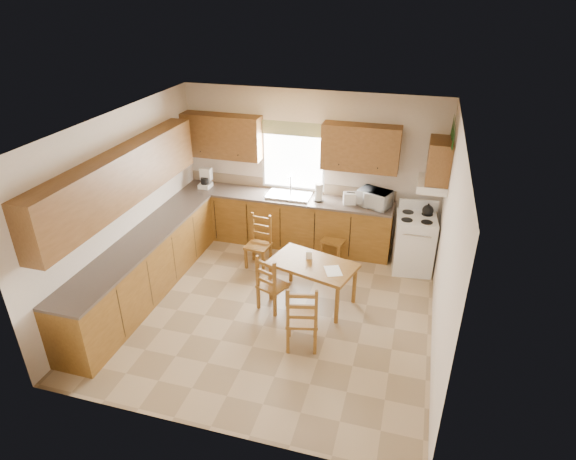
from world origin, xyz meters
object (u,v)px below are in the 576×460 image
(chair_near_left, at_px, (273,282))
(chair_far_right, at_px, (334,237))
(microwave, at_px, (375,198))
(stove, at_px, (414,244))
(dining_table, at_px, (312,282))
(chair_far_left, at_px, (258,243))
(chair_near_right, at_px, (302,315))

(chair_near_left, height_order, chair_far_right, chair_far_right)
(microwave, relative_size, chair_far_right, 0.54)
(stove, bearing_deg, dining_table, -141.55)
(stove, height_order, dining_table, stove)
(chair_near_left, distance_m, chair_far_left, 1.18)
(chair_near_right, bearing_deg, chair_near_left, -61.13)
(chair_near_right, bearing_deg, stove, -131.42)
(chair_near_left, bearing_deg, stove, -117.22)
(microwave, relative_size, chair_near_right, 0.50)
(chair_near_right, xyz_separation_m, chair_far_left, (-1.18, 1.71, -0.04))
(microwave, bearing_deg, chair_near_left, -100.61)
(chair_near_right, bearing_deg, microwave, -115.03)
(chair_near_left, xyz_separation_m, chair_far_left, (-0.58, 1.03, 0.01))
(stove, xyz_separation_m, microwave, (-0.71, 0.27, 0.60))
(chair_far_left, bearing_deg, chair_near_right, -48.97)
(stove, height_order, chair_near_right, chair_near_right)
(chair_near_left, bearing_deg, chair_near_right, 153.10)
(chair_near_left, distance_m, chair_far_right, 1.69)
(dining_table, xyz_separation_m, chair_far_right, (0.08, 1.26, 0.12))
(chair_near_left, bearing_deg, chair_far_left, -39.50)
(stove, height_order, chair_far_left, stove)
(chair_far_right, bearing_deg, chair_near_left, -96.61)
(dining_table, height_order, chair_far_left, chair_far_left)
(microwave, bearing_deg, chair_near_right, -81.53)
(microwave, distance_m, chair_far_right, 0.92)
(dining_table, xyz_separation_m, chair_far_left, (-1.09, 0.71, 0.12))
(microwave, height_order, chair_near_left, microwave)
(microwave, bearing_deg, dining_table, -91.67)
(stove, relative_size, chair_far_left, 1.04)
(dining_table, relative_size, chair_far_left, 1.36)
(microwave, distance_m, chair_near_right, 2.73)
(chair_far_left, bearing_deg, chair_near_left, -54.45)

